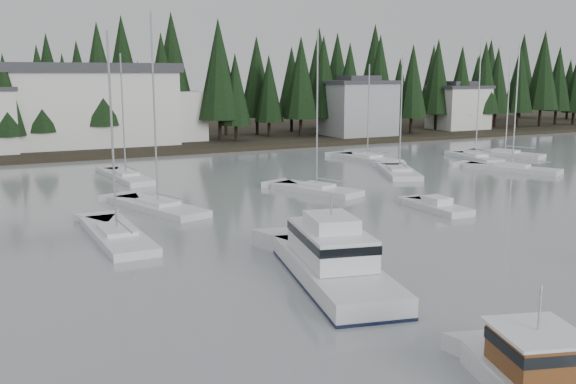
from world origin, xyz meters
name	(u,v)px	position (x,y,z in m)	size (l,w,h in m)	color
far_shore_land	(101,138)	(0.00, 97.00, 0.00)	(240.00, 54.00, 1.00)	black
conifer_treeline	(116,145)	(0.00, 86.00, 0.00)	(200.00, 22.00, 20.00)	black
house_east_a	(358,107)	(36.00, 78.00, 4.90)	(10.60, 8.48, 9.25)	#999EA0
house_east_b	(459,106)	(58.00, 80.00, 4.40)	(9.54, 7.42, 8.25)	silver
harbor_inn	(97,106)	(-2.96, 82.34, 5.78)	(29.50, 11.50, 10.90)	silver
cabin_cruiser_center	(333,266)	(-3.45, 19.01, 0.74)	(6.05, 12.04, 4.95)	silver
sailboat_1	(367,160)	(22.72, 55.29, 0.06)	(3.99, 9.56, 11.64)	silver
sailboat_2	(117,238)	(-11.26, 31.91, 0.06)	(2.86, 10.31, 13.10)	silver
sailboat_4	(317,191)	(7.48, 40.22, 0.09)	(5.51, 8.68, 14.17)	silver
sailboat_6	(399,174)	(19.83, 45.17, 0.06)	(6.54, 9.43, 12.49)	silver
sailboat_8	(158,209)	(-6.69, 39.21, 0.08)	(5.58, 10.15, 14.96)	silver
sailboat_9	(512,170)	(31.78, 41.73, 0.07)	(6.43, 9.91, 13.66)	silver
sailboat_10	(126,178)	(-5.62, 54.61, 0.06)	(3.25, 10.65, 12.47)	silver
sailboat_11	(505,155)	(40.47, 51.36, 0.07)	(5.69, 9.56, 12.67)	silver
sailboat_12	(475,159)	(34.64, 50.26, 0.10)	(3.99, 8.79, 14.66)	silver
runabout_1	(437,208)	(11.91, 29.75, 0.13)	(2.23, 5.96, 1.42)	silver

